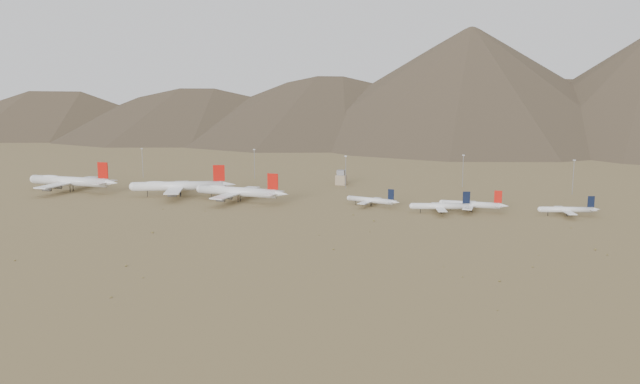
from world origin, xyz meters
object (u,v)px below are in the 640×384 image
(widebody_east, at_px, (238,191))
(control_tower, at_px, (341,178))
(widebody_west, at_px, (70,181))
(narrowbody_a, at_px, (372,200))
(widebody_centre, at_px, (179,186))
(narrowbody_b, at_px, (442,206))

(widebody_east, distance_m, control_tower, 105.82)
(widebody_east, bearing_deg, control_tower, 67.67)
(widebody_west, height_order, narrowbody_a, widebody_west)
(narrowbody_a, bearing_deg, widebody_west, -164.58)
(widebody_east, relative_size, control_tower, 5.90)
(widebody_centre, relative_size, control_tower, 6.02)
(control_tower, bearing_deg, narrowbody_b, -47.02)
(narrowbody_a, bearing_deg, widebody_east, -160.06)
(widebody_centre, relative_size, narrowbody_a, 1.93)
(widebody_west, distance_m, widebody_east, 139.06)
(widebody_centre, bearing_deg, narrowbody_b, -23.97)
(widebody_centre, xyz_separation_m, narrowbody_a, (141.40, 0.88, -3.70))
(widebody_west, height_order, widebody_east, widebody_west)
(widebody_west, height_order, control_tower, widebody_west)
(widebody_west, distance_m, control_tower, 208.75)
(widebody_west, relative_size, control_tower, 6.58)
(widebody_east, bearing_deg, widebody_west, -176.03)
(widebody_east, xyz_separation_m, narrowbody_a, (92.12, 8.82, -3.17))
(narrowbody_a, distance_m, narrowbody_b, 47.85)
(widebody_east, bearing_deg, widebody_centre, 176.88)
(widebody_centre, xyz_separation_m, control_tower, (99.53, 85.17, -2.47))
(widebody_centre, relative_size, narrowbody_b, 1.75)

